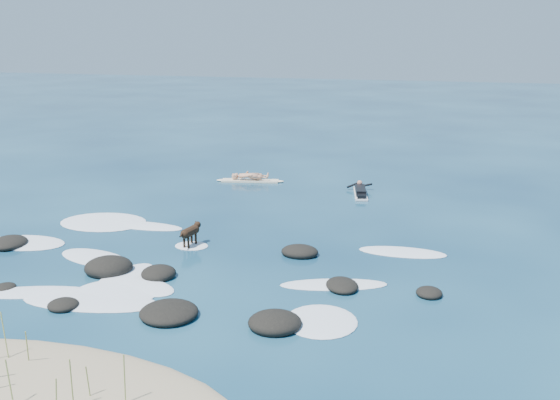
% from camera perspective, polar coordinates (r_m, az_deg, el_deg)
% --- Properties ---
extents(ground, '(160.00, 160.00, 0.00)m').
position_cam_1_polar(ground, '(19.35, -7.46, -5.17)').
color(ground, '#0A2642').
rests_on(ground, ground).
extents(dune_grass, '(4.30, 1.79, 1.10)m').
position_cam_1_polar(dune_grass, '(12.93, -23.03, -14.07)').
color(dune_grass, olive).
rests_on(dune_grass, ground).
extents(reef_rocks, '(14.43, 6.83, 0.61)m').
position_cam_1_polar(reef_rocks, '(17.71, -15.24, -7.14)').
color(reef_rocks, black).
rests_on(reef_rocks, ground).
extents(breaking_foam, '(15.43, 8.47, 0.12)m').
position_cam_1_polar(breaking_foam, '(19.36, -14.48, -5.50)').
color(breaking_foam, white).
rests_on(breaking_foam, ground).
extents(standing_surfer_rig, '(3.14, 1.08, 1.80)m').
position_cam_1_polar(standing_surfer_rig, '(28.81, -2.77, 3.05)').
color(standing_surfer_rig, '#F9EBC7').
rests_on(standing_surfer_rig, ground).
extents(paddling_surfer_rig, '(1.24, 2.53, 0.44)m').
position_cam_1_polar(paddling_surfer_rig, '(26.76, 7.36, 0.80)').
color(paddling_surfer_rig, silver).
rests_on(paddling_surfer_rig, ground).
extents(dog, '(0.42, 1.22, 0.77)m').
position_cam_1_polar(dog, '(20.13, -8.16, -2.86)').
color(dog, black).
rests_on(dog, ground).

